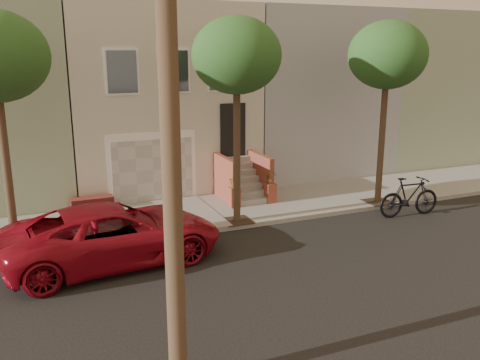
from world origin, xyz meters
name	(u,v)px	position (x,y,z in m)	size (l,w,h in m)	color
ground	(260,279)	(0.00, 0.00, 0.00)	(90.00, 90.00, 0.00)	black
sidewalk	(193,214)	(0.00, 5.35, 0.07)	(40.00, 3.70, 0.15)	gray
house_row	(149,94)	(0.00, 11.19, 3.64)	(33.10, 11.70, 7.00)	beige
tree_mid	(237,57)	(1.00, 3.90, 5.26)	(2.70, 2.57, 6.30)	#2D2116
tree_right	(388,56)	(6.50, 3.90, 5.26)	(2.70, 2.57, 6.30)	#2D2116
pickup_truck	(114,234)	(-3.08, 2.47, 0.79)	(2.61, 5.65, 1.57)	maroon
motorcycle	(409,197)	(6.71, 2.52, 0.68)	(0.64, 2.26, 1.36)	black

